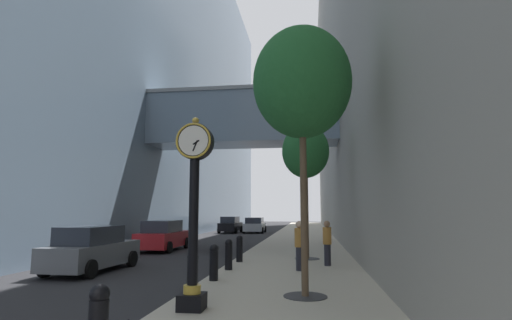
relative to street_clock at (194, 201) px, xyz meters
The scene contains 17 objects.
ground_plane 20.51m from the street_clock, 92.23° to the left, with size 110.00×110.00×0.00m, color #262628.
sidewalk_right 23.54m from the street_clock, 85.44° to the left, with size 5.31×80.00×0.14m, color #BCB29E.
building_block_left 30.32m from the street_clock, 118.46° to the left, with size 22.02×80.00×34.53m.
building_block_right 28.95m from the street_clock, 68.88° to the left, with size 9.00×80.00×34.09m.
street_clock is the anchor object (origin of this frame).
bollard_third 2.26m from the street_clock, 106.66° to the left, with size 0.29×0.29×1.11m.
bollard_fourth 4.03m from the street_clock, 96.41° to the left, with size 0.29×0.29×1.11m.
bollard_fifth 6.13m from the street_clock, 93.96° to the left, with size 0.29×0.29×1.11m.
bollard_sixth 8.30m from the street_clock, 92.86° to the left, with size 0.29×0.29×1.11m.
street_tree_near 4.36m from the street_clock, 34.88° to the left, with size 2.64×2.64×7.09m.
street_tree_mid_near 10.12m from the street_clock, 75.66° to the left, with size 2.17×2.17×6.13m.
pedestrian_walking 6.51m from the street_clock, 69.83° to the left, with size 0.46×0.35×1.77m.
pedestrian_by_clock 8.19m from the street_clock, 66.34° to the left, with size 0.46×0.46×1.75m.
car_black_near 32.47m from the street_clock, 100.05° to the left, with size 2.07×4.08×1.67m.
car_red_mid 14.83m from the street_clock, 113.49° to the left, with size 2.02×4.47×1.72m.
car_grey_far 8.09m from the street_clock, 135.28° to the left, with size 2.04×4.38×1.70m.
car_silver_trailing 32.47m from the street_clock, 95.55° to the left, with size 2.14×4.26×1.57m.
Camera 1 is at (3.37, -1.88, 2.28)m, focal length 27.42 mm.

